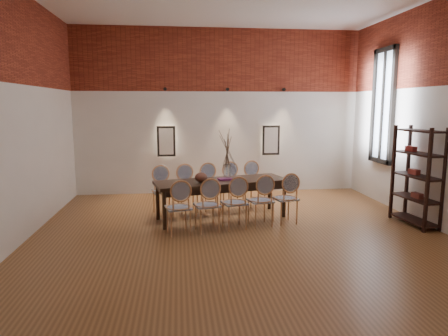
{
  "coord_description": "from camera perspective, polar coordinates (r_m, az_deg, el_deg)",
  "views": [
    {
      "loc": [
        -1.01,
        -6.35,
        2.17
      ],
      "look_at": [
        -0.2,
        0.71,
        1.05
      ],
      "focal_mm": 32.0,
      "sensor_mm": 36.0,
      "label": 1
    }
  ],
  "objects": [
    {
      "name": "dried_branches",
      "position": [
        7.58,
        0.46,
        2.75
      ],
      "size": [
        0.5,
        0.5,
        0.7
      ],
      "primitive_type": null,
      "color": "brown",
      "rests_on": "vase"
    },
    {
      "name": "dining_table",
      "position": [
        7.71,
        -0.34,
        -4.49
      ],
      "size": [
        2.63,
        1.35,
        0.75
      ],
      "primitive_type": "cube",
      "rotation": [
        0.0,
        0.0,
        0.23
      ],
      "color": "black",
      "rests_on": "floor"
    },
    {
      "name": "wall_front",
      "position": [
        2.98,
        13.35,
        5.4
      ],
      "size": [
        7.0,
        0.1,
        4.0
      ],
      "primitive_type": "cube",
      "color": "silver",
      "rests_on": "ground"
    },
    {
      "name": "window_mullion",
      "position": [
        9.46,
        21.73,
        8.22
      ],
      "size": [
        0.06,
        0.06,
        2.4
      ],
      "primitive_type": "cube",
      "color": "black",
      "rests_on": "wall_right"
    },
    {
      "name": "shelving_rack",
      "position": [
        8.03,
        25.86,
        -1.05
      ],
      "size": [
        0.48,
        1.03,
        1.8
      ],
      "primitive_type": null,
      "rotation": [
        0.0,
        0.0,
        0.1
      ],
      "color": "black",
      "rests_on": "floor"
    },
    {
      "name": "spot_fixture_mid",
      "position": [
        9.85,
        0.51,
        11.18
      ],
      "size": [
        0.08,
        0.1,
        0.08
      ],
      "primitive_type": "cylinder",
      "rotation": [
        1.57,
        0.0,
        0.0
      ],
      "color": "black",
      "rests_on": "wall_back"
    },
    {
      "name": "wall_right",
      "position": [
        7.82,
        29.33,
        6.58
      ],
      "size": [
        0.1,
        7.0,
        4.0
      ],
      "primitive_type": "cube",
      "color": "silver",
      "rests_on": "ground"
    },
    {
      "name": "chair_far_b",
      "position": [
        8.19,
        -5.25,
        -3.05
      ],
      "size": [
        0.53,
        0.53,
        0.94
      ],
      "primitive_type": null,
      "rotation": [
        0.0,
        0.0,
        3.37
      ],
      "color": "tan",
      "rests_on": "floor"
    },
    {
      "name": "window_frame",
      "position": [
        9.46,
        21.73,
        8.22
      ],
      "size": [
        0.08,
        0.9,
        2.5
      ],
      "primitive_type": "cube",
      "color": "black",
      "rests_on": "wall_right"
    },
    {
      "name": "niche_right",
      "position": [
        10.11,
        6.69,
        3.97
      ],
      "size": [
        0.36,
        0.06,
        0.66
      ],
      "primitive_type": "cube",
      "color": "#FFEAC6",
      "rests_on": "wall_back"
    },
    {
      "name": "chair_far_e",
      "position": [
        8.68,
        4.47,
        -2.36
      ],
      "size": [
        0.53,
        0.53,
        0.94
      ],
      "primitive_type": null,
      "rotation": [
        0.0,
        0.0,
        3.37
      ],
      "color": "tan",
      "rests_on": "floor"
    },
    {
      "name": "chair_near_a",
      "position": [
        6.78,
        -6.52,
        -5.62
      ],
      "size": [
        0.53,
        0.53,
        0.94
      ],
      "primitive_type": null,
      "rotation": [
        0.0,
        0.0,
        0.23
      ],
      "color": "tan",
      "rests_on": "floor"
    },
    {
      "name": "bowl",
      "position": [
        7.45,
        -3.28,
        -1.34
      ],
      "size": [
        0.24,
        0.24,
        0.18
      ],
      "primitive_type": "ellipsoid",
      "color": "brown",
      "rests_on": "dining_table"
    },
    {
      "name": "chair_far_d",
      "position": [
        8.49,
        1.35,
        -2.59
      ],
      "size": [
        0.53,
        0.53,
        0.94
      ],
      "primitive_type": null,
      "rotation": [
        0.0,
        0.0,
        3.37
      ],
      "color": "tan",
      "rests_on": "floor"
    },
    {
      "name": "wall_back",
      "position": [
        9.95,
        -0.75,
        7.99
      ],
      "size": [
        7.0,
        0.1,
        4.0
      ],
      "primitive_type": "cube",
      "color": "silver",
      "rests_on": "ground"
    },
    {
      "name": "book",
      "position": [
        7.68,
        0.18,
        -1.59
      ],
      "size": [
        0.29,
        0.23,
        0.03
      ],
      "primitive_type": "cube",
      "rotation": [
        0.0,
        0.0,
        0.23
      ],
      "color": "#852B6C",
      "rests_on": "dining_table"
    },
    {
      "name": "brick_band_back",
      "position": [
        9.94,
        -0.72,
        15.21
      ],
      "size": [
        7.0,
        0.02,
        1.5
      ],
      "primitive_type": "cube",
      "color": "maroon",
      "rests_on": "ground"
    },
    {
      "name": "window_glass",
      "position": [
        9.47,
        21.84,
        8.21
      ],
      "size": [
        0.02,
        0.78,
        2.38
      ],
      "primitive_type": "cube",
      "color": "silver",
      "rests_on": "wall_right"
    },
    {
      "name": "chair_far_c",
      "position": [
        8.33,
        -1.89,
        -2.82
      ],
      "size": [
        0.53,
        0.53,
        0.94
      ],
      "primitive_type": null,
      "rotation": [
        0.0,
        0.0,
        3.37
      ],
      "color": "tan",
      "rests_on": "floor"
    },
    {
      "name": "niche_left",
      "position": [
        9.84,
        -8.24,
        3.8
      ],
      "size": [
        0.36,
        0.06,
        0.66
      ],
      "primitive_type": "cube",
      "color": "#FFEAC6",
      "rests_on": "wall_back"
    },
    {
      "name": "floor",
      "position": [
        6.79,
        2.39,
        -9.78
      ],
      "size": [
        7.0,
        7.0,
        0.02
      ],
      "primitive_type": "cube",
      "color": "brown",
      "rests_on": "ground"
    },
    {
      "name": "brick_band_left",
      "position": [
        6.9,
        -28.8,
        16.9
      ],
      "size": [
        0.02,
        7.0,
        1.5
      ],
      "primitive_type": "cube",
      "color": "maroon",
      "rests_on": "ground"
    },
    {
      "name": "chair_near_b",
      "position": [
        6.91,
        -2.43,
        -5.3
      ],
      "size": [
        0.53,
        0.53,
        0.94
      ],
      "primitive_type": null,
      "rotation": [
        0.0,
        0.0,
        0.23
      ],
      "color": "tan",
      "rests_on": "floor"
    },
    {
      "name": "wall_left",
      "position": [
        6.84,
        -28.55,
        6.45
      ],
      "size": [
        0.1,
        7.0,
        4.0
      ],
      "primitive_type": "cube",
      "color": "silver",
      "rests_on": "ground"
    },
    {
      "name": "chair_near_c",
      "position": [
        7.07,
        1.49,
        -4.97
      ],
      "size": [
        0.53,
        0.53,
        0.94
      ],
      "primitive_type": null,
      "rotation": [
        0.0,
        0.0,
        0.23
      ],
      "color": "tan",
      "rests_on": "floor"
    },
    {
      "name": "spot_fixture_right",
      "position": [
        10.12,
        8.55,
        11.02
      ],
      "size": [
        0.08,
        0.1,
        0.08
      ],
      "primitive_type": "cylinder",
      "rotation": [
        1.57,
        0.0,
        0.0
      ],
      "color": "black",
      "rests_on": "wall_back"
    },
    {
      "name": "chair_far_a",
      "position": [
        8.09,
        -8.72,
        -3.28
      ],
      "size": [
        0.53,
        0.53,
        0.94
      ],
      "primitive_type": null,
      "rotation": [
        0.0,
        0.0,
        3.37
      ],
      "color": "tan",
      "rests_on": "floor"
    },
    {
      "name": "chair_near_e",
      "position": [
        7.48,
        8.73,
        -4.29
      ],
      "size": [
        0.53,
        0.53,
        0.94
      ],
      "primitive_type": null,
      "rotation": [
        0.0,
        0.0,
        0.23
      ],
      "color": "tan",
      "rests_on": "floor"
    },
    {
      "name": "spot_fixture_left",
      "position": [
        9.78,
        -8.42,
        11.1
      ],
      "size": [
        0.08,
        0.1,
        0.08
      ],
      "primitive_type": "cylinder",
      "rotation": [
        1.57,
        0.0,
        0.0
      ],
      "color": "black",
      "rests_on": "wall_back"
    },
    {
      "name": "chair_near_d",
      "position": [
        7.26,
        5.21,
        -4.63
      ],
      "size": [
        0.53,
        0.53,
        0.94
      ],
      "primitive_type": null,
      "rotation": [
        0.0,
        0.0,
        0.23
      ],
      "color": "tan",
      "rests_on": "floor"
    },
    {
      "name": "vase",
      "position": [
        7.65,
        0.45,
        -0.6
      ],
      "size": [
        0.14,
        0.14,
        0.3
      ],
      "primitive_type": "cylinder",
      "color": "silver",
      "rests_on": "dining_table"
    }
  ]
}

